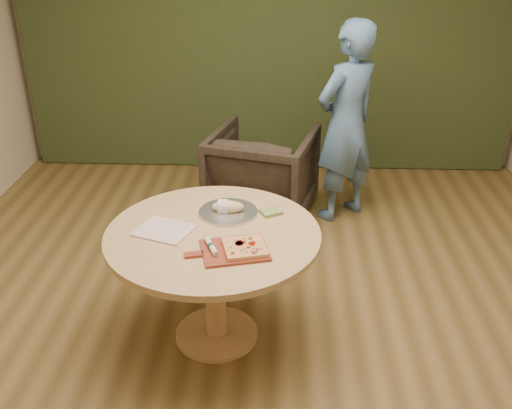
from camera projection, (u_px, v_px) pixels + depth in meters
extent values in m
cube|color=brown|center=(258.00, 352.00, 3.46)|extent=(5.00, 6.00, 0.02)
cube|color=beige|center=(270.00, 26.00, 5.50)|extent=(5.00, 0.02, 2.80)
cube|color=#273216|center=(270.00, 28.00, 5.41)|extent=(4.80, 0.14, 2.78)
cylinder|color=tan|center=(217.00, 333.00, 3.58)|extent=(0.51, 0.51, 0.03)
cylinder|color=tan|center=(215.00, 289.00, 3.42)|extent=(0.12, 0.12, 0.68)
cylinder|color=tan|center=(213.00, 235.00, 3.25)|extent=(1.23, 1.23, 0.04)
cube|color=maroon|center=(235.00, 250.00, 3.05)|extent=(0.41, 0.36, 0.01)
cube|color=maroon|center=(194.00, 255.00, 3.01)|extent=(0.11, 0.07, 0.01)
cube|color=#E19D58|center=(245.00, 247.00, 3.04)|extent=(0.27, 0.27, 0.02)
cylinder|color=#730604|center=(252.00, 244.00, 3.05)|extent=(0.04, 0.04, 0.00)
cylinder|color=#730604|center=(239.00, 243.00, 3.05)|extent=(0.04, 0.04, 0.00)
cylinder|color=#730604|center=(239.00, 243.00, 3.05)|extent=(0.05, 0.05, 0.00)
cylinder|color=#730604|center=(240.00, 242.00, 3.07)|extent=(0.04, 0.04, 0.00)
cube|color=#C9874B|center=(254.00, 242.00, 3.06)|extent=(0.02, 0.02, 0.01)
cube|color=#C9874B|center=(250.00, 238.00, 3.10)|extent=(0.02, 0.02, 0.01)
cube|color=#C9874B|center=(256.00, 249.00, 2.99)|extent=(0.03, 0.03, 0.01)
cube|color=#C9874B|center=(249.00, 247.00, 3.02)|extent=(0.02, 0.02, 0.01)
cube|color=#C9874B|center=(254.00, 251.00, 2.97)|extent=(0.03, 0.03, 0.01)
cube|color=#C9874B|center=(244.00, 241.00, 3.07)|extent=(0.02, 0.02, 0.01)
cube|color=#C9874B|center=(233.00, 253.00, 2.96)|extent=(0.02, 0.02, 0.01)
cube|color=#3B7F29|center=(244.00, 248.00, 3.01)|extent=(0.01, 0.01, 0.00)
cube|color=#3B7F29|center=(241.00, 246.00, 3.04)|extent=(0.01, 0.01, 0.00)
cube|color=#3B7F29|center=(230.00, 247.00, 3.02)|extent=(0.01, 0.01, 0.00)
cube|color=#3B7F29|center=(235.00, 240.00, 3.08)|extent=(0.01, 0.01, 0.00)
cube|color=#3B7F29|center=(248.00, 252.00, 2.98)|extent=(0.01, 0.01, 0.00)
cube|color=#3B7F29|center=(244.00, 238.00, 3.10)|extent=(0.01, 0.01, 0.00)
cube|color=#3B7F29|center=(257.00, 248.00, 3.01)|extent=(0.01, 0.01, 0.00)
cube|color=#3B7F29|center=(255.00, 248.00, 3.01)|extent=(0.01, 0.01, 0.00)
cube|color=#3B7F29|center=(242.00, 251.00, 2.99)|extent=(0.01, 0.01, 0.00)
cube|color=#3B7F29|center=(241.00, 250.00, 3.00)|extent=(0.01, 0.01, 0.00)
cube|color=#A95683|center=(246.00, 251.00, 2.99)|extent=(0.01, 0.03, 0.00)
cube|color=#A95683|center=(261.00, 249.00, 3.01)|extent=(0.03, 0.01, 0.00)
cube|color=#A95683|center=(228.00, 240.00, 3.08)|extent=(0.01, 0.03, 0.00)
cylinder|color=silver|center=(211.00, 246.00, 3.05)|extent=(0.09, 0.17, 0.03)
cylinder|color=#194C26|center=(211.00, 246.00, 3.05)|extent=(0.04, 0.04, 0.03)
cube|color=silver|center=(206.00, 238.00, 3.13)|extent=(0.03, 0.04, 0.00)
cube|color=white|center=(164.00, 230.00, 3.25)|extent=(0.37, 0.34, 0.01)
cylinder|color=silver|center=(228.00, 213.00, 3.45)|extent=(0.35, 0.35, 0.01)
cylinder|color=silver|center=(228.00, 212.00, 3.44)|extent=(0.36, 0.36, 0.02)
ellipsoid|color=#E1BB89|center=(228.00, 207.00, 3.43)|extent=(0.19, 0.08, 0.07)
cylinder|color=silver|center=(223.00, 207.00, 3.43)|extent=(0.06, 0.09, 0.09)
cube|color=#5C6D31|center=(271.00, 212.00, 3.44)|extent=(0.15, 0.15, 0.02)
imported|color=black|center=(263.00, 169.00, 4.87)|extent=(1.00, 0.96, 0.85)
imported|color=#4E729A|center=(346.00, 124.00, 4.66)|extent=(0.73, 0.70, 1.67)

